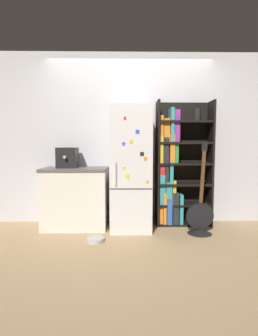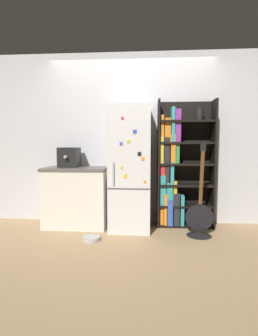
{
  "view_description": "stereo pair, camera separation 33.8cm",
  "coord_description": "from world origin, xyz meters",
  "px_view_note": "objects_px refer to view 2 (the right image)",
  "views": [
    {
      "loc": [
        -0.08,
        -3.61,
        1.2
      ],
      "look_at": [
        -0.02,
        0.15,
        0.87
      ],
      "focal_mm": 28.0,
      "sensor_mm": 36.0,
      "label": 1
    },
    {
      "loc": [
        0.25,
        -3.6,
        1.2
      ],
      "look_at": [
        -0.02,
        0.15,
        0.87
      ],
      "focal_mm": 28.0,
      "sensor_mm": 36.0,
      "label": 2
    }
  ],
  "objects_px": {
    "refrigerator": "(130,168)",
    "pet_bowl": "(91,238)",
    "guitar": "(199,223)",
    "bookshelf": "(178,169)",
    "espresso_machine": "(69,157)"
  },
  "relations": [
    {
      "from": "espresso_machine",
      "to": "pet_bowl",
      "type": "relative_size",
      "value": 1.57
    },
    {
      "from": "refrigerator",
      "to": "pet_bowl",
      "type": "height_order",
      "value": "refrigerator"
    },
    {
      "from": "guitar",
      "to": "bookshelf",
      "type": "bearing_deg",
      "value": 117.45
    },
    {
      "from": "bookshelf",
      "to": "guitar",
      "type": "bearing_deg",
      "value": -62.55
    },
    {
      "from": "bookshelf",
      "to": "pet_bowl",
      "type": "bearing_deg",
      "value": -146.75
    },
    {
      "from": "bookshelf",
      "to": "guitar",
      "type": "xyz_separation_m",
      "value": [
        0.24,
        -0.47,
        -0.67
      ]
    },
    {
      "from": "bookshelf",
      "to": "pet_bowl",
      "type": "relative_size",
      "value": 8.35
    },
    {
      "from": "bookshelf",
      "to": "espresso_machine",
      "type": "distance_m",
      "value": 1.62
    },
    {
      "from": "refrigerator",
      "to": "guitar",
      "type": "distance_m",
      "value": 1.2
    },
    {
      "from": "bookshelf",
      "to": "guitar",
      "type": "relative_size",
      "value": 1.49
    },
    {
      "from": "refrigerator",
      "to": "bookshelf",
      "type": "xyz_separation_m",
      "value": [
        0.69,
        0.19,
        -0.03
      ]
    },
    {
      "from": "bookshelf",
      "to": "espresso_machine",
      "type": "bearing_deg",
      "value": -176.37
    },
    {
      "from": "espresso_machine",
      "to": "guitar",
      "type": "bearing_deg",
      "value": -11.19
    },
    {
      "from": "pet_bowl",
      "to": "espresso_machine",
      "type": "bearing_deg",
      "value": 125.32
    },
    {
      "from": "espresso_machine",
      "to": "guitar",
      "type": "distance_m",
      "value": 2.07
    }
  ]
}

